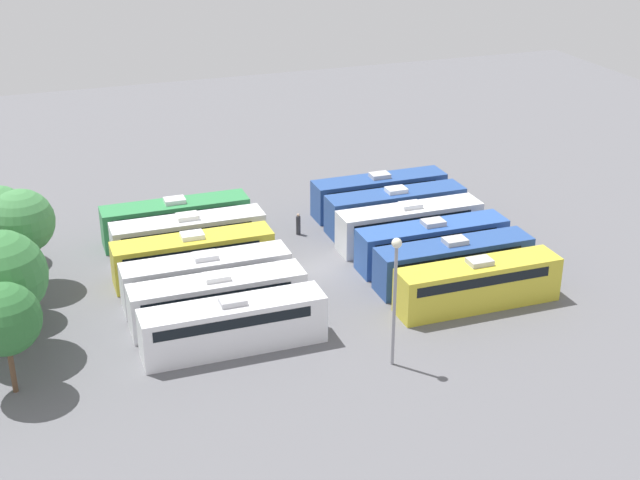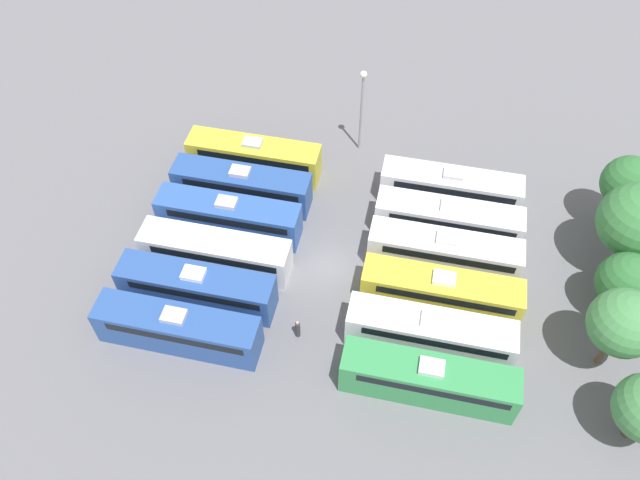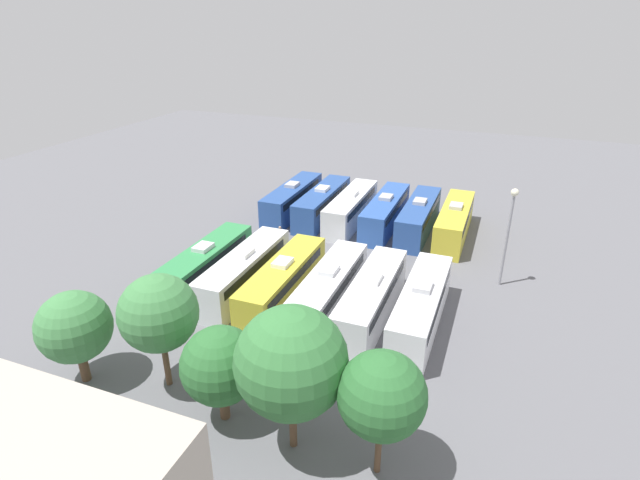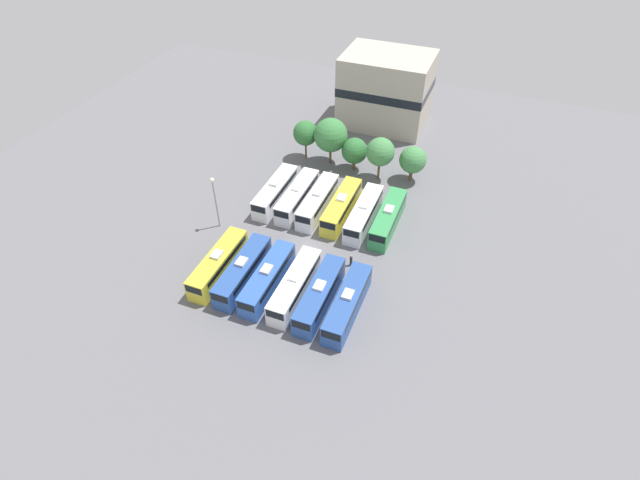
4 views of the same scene
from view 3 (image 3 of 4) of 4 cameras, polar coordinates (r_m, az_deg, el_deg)
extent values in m
plane|color=slate|center=(45.79, 2.50, -2.00)|extent=(118.73, 118.73, 0.00)
cube|color=gold|center=(51.06, 15.09, 1.95)|extent=(2.55, 11.45, 3.13)
cube|color=black|center=(50.48, 15.15, 2.74)|extent=(2.59, 9.73, 0.69)
cube|color=black|center=(56.11, 15.93, 4.84)|extent=(2.25, 0.08, 1.09)
cube|color=#B2B2B7|center=(50.44, 15.30, 3.77)|extent=(1.20, 1.60, 0.35)
cube|color=#284C93|center=(51.48, 11.20, 2.53)|extent=(2.55, 11.45, 3.13)
cube|color=black|center=(50.91, 11.22, 3.33)|extent=(2.59, 9.73, 0.69)
cube|color=black|center=(56.50, 12.37, 5.35)|extent=(2.25, 0.08, 1.09)
cube|color=#B2B2B7|center=(50.87, 11.36, 4.34)|extent=(1.20, 1.60, 0.35)
cube|color=#2D56A8|center=(52.13, 7.46, 3.08)|extent=(2.55, 11.45, 3.13)
cube|color=black|center=(51.56, 7.43, 3.87)|extent=(2.59, 9.73, 0.69)
cube|color=black|center=(57.09, 8.93, 5.83)|extent=(2.25, 0.08, 1.09)
cube|color=#B2B2B7|center=(51.53, 7.56, 4.88)|extent=(1.20, 1.60, 0.35)
cube|color=silver|center=(52.93, 3.55, 3.58)|extent=(2.55, 11.45, 3.13)
cube|color=black|center=(52.37, 3.48, 4.36)|extent=(2.59, 9.73, 0.69)
cube|color=black|center=(57.81, 5.33, 6.26)|extent=(2.25, 0.08, 1.09)
cube|color=white|center=(52.33, 3.60, 5.36)|extent=(1.20, 1.60, 0.35)
cube|color=#284C93|center=(54.23, 0.27, 4.15)|extent=(2.55, 11.45, 3.13)
cube|color=black|center=(53.68, 0.17, 4.92)|extent=(2.59, 9.73, 0.69)
cube|color=black|center=(59.03, 2.27, 6.73)|extent=(2.25, 0.08, 1.09)
cube|color=white|center=(53.65, 0.28, 5.89)|extent=(1.20, 1.60, 0.35)
cube|color=#284C93|center=(55.61, -3.15, 4.64)|extent=(2.55, 11.45, 3.13)
cube|color=black|center=(55.08, -3.30, 5.39)|extent=(2.59, 9.73, 0.69)
cube|color=black|center=(60.31, -0.95, 7.14)|extent=(2.25, 0.08, 1.09)
cube|color=#B2B2B7|center=(55.05, -3.20, 6.34)|extent=(1.20, 1.60, 0.35)
cube|color=white|center=(36.01, 11.45, -7.61)|extent=(2.55, 11.45, 3.13)
cube|color=black|center=(35.32, 11.48, -6.65)|extent=(2.59, 9.73, 0.69)
cube|color=black|center=(40.56, 13.04, -2.51)|extent=(2.25, 0.08, 1.09)
cube|color=#B2B2B7|center=(35.13, 11.68, -5.21)|extent=(1.20, 1.60, 0.35)
cube|color=silver|center=(36.49, 5.89, -6.74)|extent=(2.55, 11.45, 3.13)
cube|color=black|center=(35.81, 5.83, -5.78)|extent=(2.59, 9.73, 0.69)
cube|color=black|center=(40.97, 8.11, -1.80)|extent=(2.25, 0.08, 1.09)
cube|color=white|center=(35.63, 6.01, -4.35)|extent=(1.20, 1.60, 0.35)
cube|color=silver|center=(37.34, 0.99, -5.82)|extent=(2.55, 11.45, 3.13)
cube|color=black|center=(36.68, 0.84, -4.86)|extent=(2.59, 9.73, 0.69)
cube|color=black|center=(41.73, 3.71, -1.09)|extent=(2.25, 0.08, 1.09)
cube|color=silver|center=(36.50, 1.00, -3.46)|extent=(1.20, 1.60, 0.35)
cube|color=gold|center=(38.51, -4.23, -4.88)|extent=(2.55, 11.45, 3.13)
cube|color=black|center=(37.86, -4.45, -3.93)|extent=(2.59, 9.73, 0.69)
cube|color=black|center=(42.76, -1.03, -0.38)|extent=(2.25, 0.08, 1.09)
cube|color=white|center=(37.69, -4.31, -2.58)|extent=(1.20, 1.60, 0.35)
cube|color=silver|center=(40.32, -8.59, -3.67)|extent=(2.55, 11.45, 3.13)
cube|color=black|center=(39.71, -8.86, -2.74)|extent=(2.59, 9.73, 0.69)
cube|color=black|center=(44.46, -5.09, 0.53)|extent=(2.25, 0.08, 1.09)
cube|color=white|center=(39.54, -8.74, -1.45)|extent=(1.20, 1.60, 0.35)
cube|color=#338C4C|center=(41.84, -13.00, -2.96)|extent=(2.55, 11.45, 3.13)
cube|color=black|center=(41.25, -13.33, -2.05)|extent=(2.59, 9.73, 0.69)
cube|color=black|center=(45.81, -9.22, 1.05)|extent=(2.25, 0.08, 1.09)
cube|color=silver|center=(41.09, -13.22, -0.81)|extent=(1.20, 1.60, 0.35)
cylinder|color=#333338|center=(48.36, -4.57, 0.46)|extent=(0.36, 0.36, 1.56)
sphere|color=tan|center=(48.01, -4.61, 1.44)|extent=(0.24, 0.24, 0.24)
cylinder|color=gray|center=(42.24, 20.54, -0.14)|extent=(0.20, 0.20, 7.83)
sphere|color=#EAE5C6|center=(40.81, 21.38, 5.09)|extent=(0.60, 0.60, 0.60)
cylinder|color=brown|center=(25.83, 6.70, -22.30)|extent=(0.31, 0.31, 3.28)
sphere|color=#2D6B33|center=(23.69, 7.08, -17.17)|extent=(4.15, 4.15, 4.15)
cylinder|color=brown|center=(26.82, -3.11, -19.84)|extent=(0.39, 0.39, 3.34)
sphere|color=#387A3D|center=(24.44, -3.31, -13.77)|extent=(5.56, 5.56, 5.56)
cylinder|color=brown|center=(29.13, -10.90, -17.75)|extent=(0.55, 0.55, 2.05)
sphere|color=#2D6B33|center=(27.52, -11.33, -13.86)|extent=(4.25, 4.25, 4.25)
cylinder|color=brown|center=(31.62, -17.19, -13.02)|extent=(0.36, 0.36, 3.44)
sphere|color=#428447|center=(29.79, -17.97, -7.94)|extent=(4.52, 4.52, 4.52)
cylinder|color=brown|center=(34.08, -25.43, -12.66)|extent=(0.56, 0.56, 2.32)
sphere|color=#428447|center=(32.65, -26.27, -8.89)|extent=(4.29, 4.29, 4.29)
camera|label=1|loc=(47.55, 91.30, 10.58)|focal=50.00mm
camera|label=2|loc=(56.28, -37.97, 39.50)|focal=35.00mm
camera|label=4|loc=(94.98, -0.01, 40.38)|focal=28.00mm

